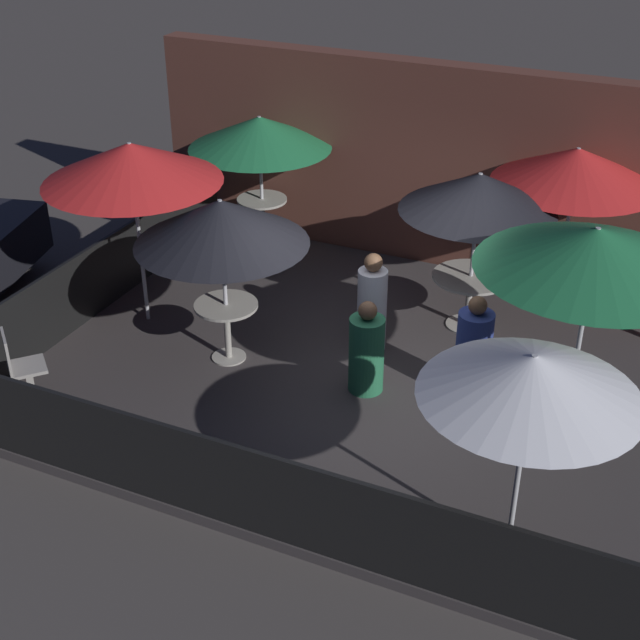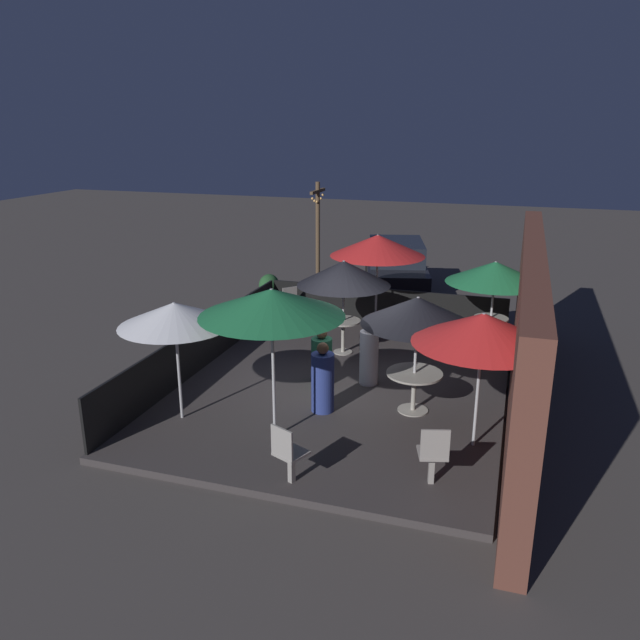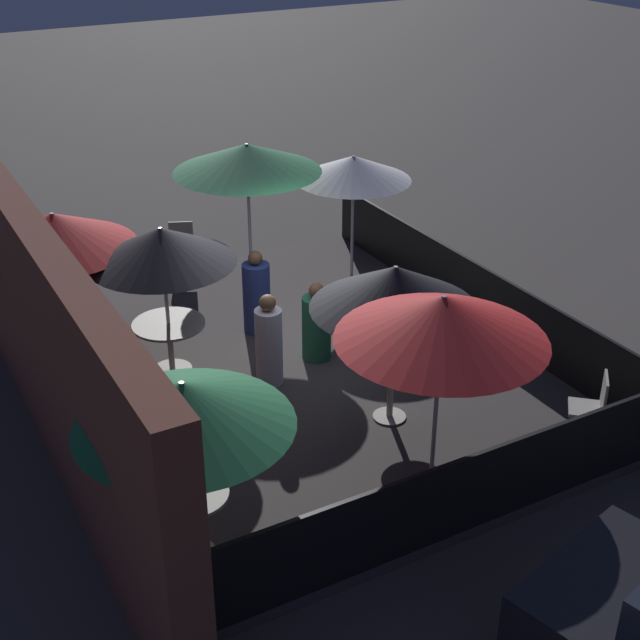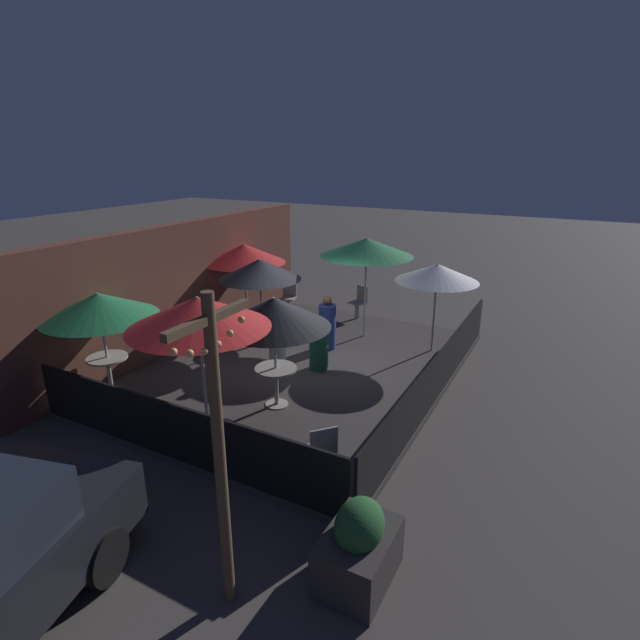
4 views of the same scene
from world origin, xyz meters
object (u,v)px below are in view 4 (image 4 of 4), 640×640
at_px(patio_umbrella_0, 260,269).
at_px(patio_umbrella_4, 244,254).
at_px(patio_umbrella_2, 99,305).
at_px(patio_umbrella_3, 437,273).
at_px(patio_umbrella_6, 198,313).
at_px(patron_1, 277,341).
at_px(planter_box, 359,547).
at_px(dining_table_1, 276,376).
at_px(patio_chair_1, 321,451).
at_px(light_post, 219,443).
at_px(patio_chair_2, 359,301).
at_px(patron_2, 327,326).
at_px(patio_chair_0, 289,296).
at_px(patio_umbrella_5, 367,247).
at_px(dining_table_2, 108,365).
at_px(dining_table_0, 262,321).
at_px(patio_umbrella_1, 274,312).
at_px(patron_0, 319,347).

distance_m(patio_umbrella_0, patio_umbrella_4, 1.47).
height_order(patio_umbrella_2, patio_umbrella_4, patio_umbrella_4).
relative_size(patio_umbrella_3, patio_umbrella_6, 0.86).
height_order(patron_1, planter_box, patron_1).
relative_size(dining_table_1, patio_chair_1, 0.83).
bearing_deg(light_post, patio_umbrella_0, 31.57).
height_order(patio_umbrella_0, patio_chair_1, patio_umbrella_0).
height_order(patio_chair_2, patron_2, patron_2).
bearing_deg(light_post, patio_chair_0, 27.70).
xyz_separation_m(patio_umbrella_5, dining_table_2, (-5.22, 3.08, -1.68)).
bearing_deg(planter_box, dining_table_0, 43.01).
relative_size(patio_umbrella_4, patio_chair_0, 2.35).
bearing_deg(patio_chair_0, patio_umbrella_0, 0.00).
bearing_deg(dining_table_0, patio_umbrella_1, -140.83).
xyz_separation_m(patio_umbrella_2, patio_chair_0, (5.88, -0.43, -1.29)).
xyz_separation_m(patio_umbrella_1, planter_box, (-2.82, -2.91, -1.48)).
distance_m(patio_umbrella_0, dining_table_0, 1.27).
bearing_deg(patio_umbrella_5, planter_box, -157.07).
height_order(patio_umbrella_1, patio_umbrella_5, patio_umbrella_5).
distance_m(patio_chair_1, patron_2, 5.05).
distance_m(dining_table_2, patio_chair_0, 5.89).
bearing_deg(patio_umbrella_0, patio_umbrella_3, -68.27).
relative_size(patio_umbrella_6, patio_chair_2, 2.63).
xyz_separation_m(patio_umbrella_4, patio_chair_2, (1.95, -2.41, -1.45)).
distance_m(patio_umbrella_5, dining_table_1, 4.41).
bearing_deg(patron_2, light_post, -60.21).
relative_size(patio_umbrella_3, patio_chair_2, 2.26).
height_order(patio_chair_0, patron_2, patron_2).
relative_size(patio_umbrella_1, patio_chair_2, 2.26).
relative_size(patio_umbrella_0, patio_umbrella_5, 0.84).
bearing_deg(patio_umbrella_2, patio_umbrella_6, -96.81).
bearing_deg(dining_table_1, patio_umbrella_4, 42.72).
xyz_separation_m(patron_0, patron_1, (-0.28, 0.87, 0.08)).
height_order(patio_umbrella_4, patio_chair_1, patio_umbrella_4).
relative_size(patio_chair_0, patron_2, 0.73).
distance_m(patio_umbrella_6, patio_chair_2, 6.98).
distance_m(dining_table_0, patron_0, 2.02).
relative_size(dining_table_0, dining_table_1, 1.28).
bearing_deg(patron_0, patio_umbrella_2, 18.20).
bearing_deg(dining_table_0, patio_chair_1, -136.94).
bearing_deg(patio_umbrella_6, patio_umbrella_2, 83.19).
height_order(patio_umbrella_1, patio_umbrella_2, patio_umbrella_1).
bearing_deg(patio_chair_2, dining_table_0, 0.00).
bearing_deg(patio_chair_2, dining_table_1, 31.53).
relative_size(patio_umbrella_5, patio_chair_1, 2.69).
relative_size(planter_box, light_post, 0.30).
bearing_deg(dining_table_2, dining_table_1, -69.72).
bearing_deg(patio_umbrella_2, patio_umbrella_1, -69.72).
relative_size(patio_umbrella_0, dining_table_2, 2.73).
bearing_deg(patio_umbrella_4, planter_box, -135.75).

